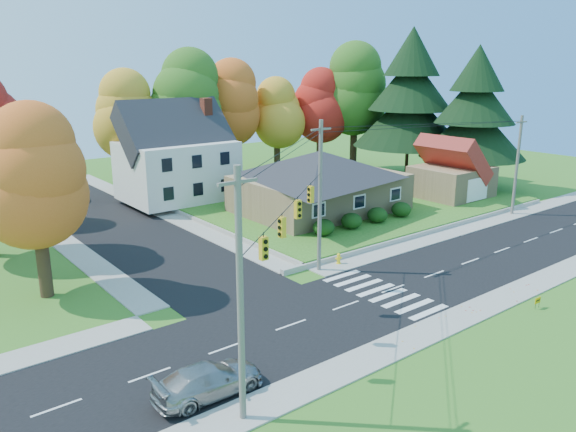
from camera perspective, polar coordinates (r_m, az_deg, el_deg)
name	(u,v)px	position (r m, az deg, el deg)	size (l,w,h in m)	color
ground	(393,289)	(35.28, 10.62, -7.30)	(120.00, 120.00, 0.00)	#3D7923
road_main	(393,289)	(35.28, 10.62, -7.28)	(90.00, 8.00, 0.02)	black
road_cross	(108,221)	(51.86, -17.85, -0.45)	(8.00, 44.00, 0.02)	black
sidewalk_north	(337,266)	(38.48, 5.04, -5.09)	(90.00, 2.00, 0.08)	#9C9A90
sidewalk_south	(463,316)	(32.51, 17.32, -9.70)	(90.00, 2.00, 0.08)	#9C9A90
lawn	(324,195)	(58.18, 3.66, 2.16)	(30.00, 30.00, 0.50)	#3D7923
ranch_house	(320,180)	(50.64, 3.25, 3.69)	(14.60, 10.60, 5.40)	tan
colonial_house	(177,157)	(55.83, -11.21, 5.88)	(10.40, 8.40, 9.60)	silver
garage	(452,173)	(58.36, 16.32, 4.22)	(7.30, 6.30, 4.60)	tan
hedge_row	(365,218)	(46.43, 7.80, -0.19)	(10.70, 1.70, 1.27)	#163A10
traffic_infrastructure	(379,204)	(34.43, 9.19, 1.23)	(38.10, 10.66, 10.00)	#666059
tree_lot_0	(129,115)	(59.96, -15.83, 9.82)	(6.72, 6.72, 12.51)	#3F2A19
tree_lot_1	(186,100)	(61.51, -10.29, 11.48)	(7.84, 7.84, 14.60)	#3F2A19
tree_lot_2	(229,104)	(65.43, -5.97, 11.28)	(7.28, 7.28, 13.56)	#3F2A19
tree_lot_3	(277,113)	(68.11, -1.14, 10.40)	(6.16, 6.16, 11.47)	#3F2A19
tree_lot_4	(320,106)	(71.06, 3.29, 11.11)	(6.72, 6.72, 12.51)	#3F2A19
tree_lot_5	(355,89)	(72.22, 6.83, 12.65)	(8.40, 8.40, 15.64)	#3F2A19
conifer_east_a	(410,99)	(67.60, 12.30, 11.51)	(12.80, 12.80, 16.96)	#3F2A19
conifer_east_b	(475,113)	(63.70, 18.43, 9.88)	(11.20, 11.20, 14.84)	#3F2A19
tree_west_0	(33,178)	(34.67, -24.46, 3.55)	(6.16, 6.16, 11.47)	#3F2A19
silver_sedan	(208,380)	(24.38, -8.09, -16.17)	(1.94, 4.76, 1.38)	#999999
white_car	(69,195)	(59.73, -21.35, 2.02)	(1.65, 4.74, 1.56)	white
fire_hydrant	(339,259)	(38.78, 5.16, -4.38)	(0.46, 0.36, 0.81)	yellow
yard_sign	(538,301)	(34.88, 24.04, -7.86)	(0.53, 0.04, 0.66)	black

